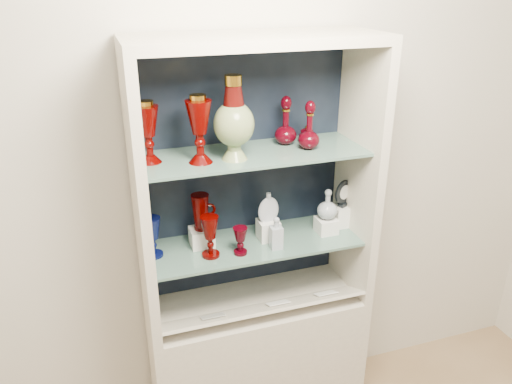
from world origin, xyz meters
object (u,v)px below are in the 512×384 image
object	(u,v)px
clear_square_bottle	(276,233)
cameo_medallion	(344,193)
ruby_goblet_tall	(210,237)
ruby_goblet_small	(240,241)
clear_round_decanter	(328,205)
ruby_decanter_a	(310,122)
ruby_decanter_b	(286,119)
pedestal_lamp_right	(148,132)
lidded_bowl	(307,134)
pedestal_lamp_left	(199,129)
cobalt_goblet	(153,237)
enamel_urn	(234,118)
ruby_pitcher	(201,212)
flat_flask	(268,207)

from	to	relation	value
clear_square_bottle	cameo_medallion	world-z (taller)	cameo_medallion
ruby_goblet_tall	ruby_goblet_small	distance (m)	0.13
clear_round_decanter	ruby_decanter_a	bearing A→B (deg)	-174.50
ruby_decanter_b	cameo_medallion	bearing A→B (deg)	-8.13
ruby_decanter_a	pedestal_lamp_right	bearing A→B (deg)	176.19
ruby_decanter_a	ruby_goblet_small	bearing A→B (deg)	-171.02
ruby_goblet_small	clear_square_bottle	bearing A→B (deg)	-0.83
lidded_bowl	ruby_decanter_b	bearing A→B (deg)	174.59
pedestal_lamp_left	cameo_medallion	size ratio (longest dim) A/B	1.98
clear_square_bottle	cobalt_goblet	bearing A→B (deg)	169.04
enamel_urn	clear_square_bottle	distance (m)	0.54
pedestal_lamp_left	cobalt_goblet	bearing A→B (deg)	162.68
enamel_urn	lidded_bowl	world-z (taller)	enamel_urn
ruby_decanter_a	ruby_goblet_tall	xyz separation A→B (m)	(-0.44, -0.03, -0.44)
ruby_decanter_a	cameo_medallion	world-z (taller)	ruby_decanter_a
pedestal_lamp_right	ruby_goblet_tall	bearing A→B (deg)	-19.31
ruby_decanter_b	lidded_bowl	xyz separation A→B (m)	(0.10, -0.01, -0.07)
pedestal_lamp_left	lidded_bowl	xyz separation A→B (m)	(0.49, 0.10, -0.09)
ruby_goblet_tall	ruby_goblet_small	size ratio (longest dim) A/B	1.50
pedestal_lamp_right	cameo_medallion	xyz separation A→B (m)	(0.86, 0.01, -0.37)
enamel_urn	ruby_goblet_small	world-z (taller)	enamel_urn
ruby_goblet_tall	cameo_medallion	distance (m)	0.66
ruby_goblet_small	clear_square_bottle	distance (m)	0.16
enamel_urn	cobalt_goblet	bearing A→B (deg)	168.78
ruby_pitcher	cameo_medallion	world-z (taller)	ruby_pitcher
ruby_goblet_small	clear_square_bottle	size ratio (longest dim) A/B	0.83
lidded_bowl	cobalt_goblet	world-z (taller)	lidded_bowl
ruby_pitcher	clear_square_bottle	bearing A→B (deg)	-18.78
cobalt_goblet	ruby_decanter_b	bearing A→B (deg)	4.18
ruby_goblet_tall	clear_square_bottle	xyz separation A→B (m)	(0.28, -0.02, -0.02)
ruby_decanter_b	ruby_goblet_small	size ratio (longest dim) A/B	1.81
pedestal_lamp_left	lidded_bowl	world-z (taller)	pedestal_lamp_left
clear_round_decanter	ruby_goblet_small	bearing A→B (deg)	-171.92
lidded_bowl	flat_flask	distance (m)	0.36
pedestal_lamp_right	clear_round_decanter	bearing A→B (deg)	-2.45
enamel_urn	pedestal_lamp_left	bearing A→B (deg)	178.43
flat_flask	ruby_pitcher	bearing A→B (deg)	165.59
pedestal_lamp_right	cobalt_goblet	bearing A→B (deg)	171.01
ruby_decanter_a	ruby_pitcher	bearing A→B (deg)	170.96
ruby_decanter_b	ruby_pitcher	bearing A→B (deg)	-177.46
pedestal_lamp_right	clear_square_bottle	xyz separation A→B (m)	(0.49, -0.10, -0.47)
ruby_goblet_tall	clear_square_bottle	bearing A→B (deg)	-4.68
pedestal_lamp_left	ruby_goblet_small	bearing A→B (deg)	-12.65
lidded_bowl	cobalt_goblet	bearing A→B (deg)	-177.14
enamel_urn	cobalt_goblet	xyz separation A→B (m)	(-0.34, 0.07, -0.50)
pedestal_lamp_right	lidded_bowl	world-z (taller)	pedestal_lamp_right
clear_square_bottle	flat_flask	world-z (taller)	flat_flask
ruby_goblet_tall	ruby_goblet_small	bearing A→B (deg)	-9.56
pedestal_lamp_right	ruby_decanter_b	bearing A→B (deg)	4.61
ruby_goblet_tall	clear_square_bottle	distance (m)	0.29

